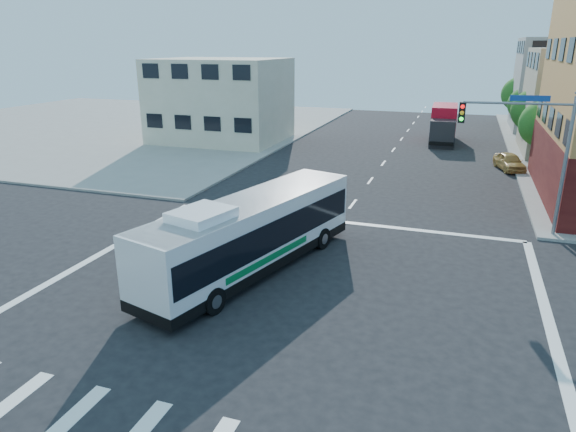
% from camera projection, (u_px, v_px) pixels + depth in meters
% --- Properties ---
extents(ground, '(120.00, 120.00, 0.00)m').
position_uv_depth(ground, '(282.00, 298.00, 19.74)').
color(ground, black).
rests_on(ground, ground).
extents(sidewalk_nw, '(50.00, 50.00, 0.15)m').
position_uv_depth(sidewalk_nw, '(106.00, 125.00, 61.85)').
color(sidewalk_nw, gray).
rests_on(sidewalk_nw, ground).
extents(building_east_far, '(12.06, 10.06, 10.00)m').
position_uv_depth(building_east_far, '(575.00, 86.00, 55.99)').
color(building_east_far, gray).
rests_on(building_east_far, ground).
extents(building_west, '(12.06, 10.06, 8.00)m').
position_uv_depth(building_west, '(221.00, 101.00, 50.59)').
color(building_west, beige).
rests_on(building_west, ground).
extents(signal_mast_ne, '(7.91, 1.13, 8.07)m').
position_uv_depth(signal_mast_ne, '(530.00, 138.00, 24.90)').
color(signal_mast_ne, gray).
rests_on(signal_mast_ne, ground).
extents(street_tree_a, '(3.60, 3.60, 5.53)m').
position_uv_depth(street_tree_a, '(545.00, 121.00, 40.00)').
color(street_tree_a, '#382314').
rests_on(street_tree_a, ground).
extents(street_tree_b, '(3.80, 3.80, 5.79)m').
position_uv_depth(street_tree_b, '(534.00, 108.00, 47.13)').
color(street_tree_b, '#382314').
rests_on(street_tree_b, ground).
extents(street_tree_c, '(3.40, 3.40, 5.29)m').
position_uv_depth(street_tree_c, '(526.00, 102.00, 54.40)').
color(street_tree_c, '#382314').
rests_on(street_tree_c, ground).
extents(street_tree_d, '(4.00, 4.00, 6.03)m').
position_uv_depth(street_tree_d, '(520.00, 92.00, 61.44)').
color(street_tree_d, '#382314').
rests_on(street_tree_d, ground).
extents(transit_bus, '(5.65, 12.15, 3.53)m').
position_uv_depth(transit_bus, '(252.00, 233.00, 21.67)').
color(transit_bus, black).
rests_on(transit_bus, ground).
extents(box_truck, '(2.53, 7.95, 3.55)m').
position_uv_depth(box_truck, '(443.00, 125.00, 50.73)').
color(box_truck, '#232227').
rests_on(box_truck, ground).
extents(parked_car, '(2.56, 4.17, 1.32)m').
position_uv_depth(parked_car, '(510.00, 162.00, 39.72)').
color(parked_car, tan).
rests_on(parked_car, ground).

